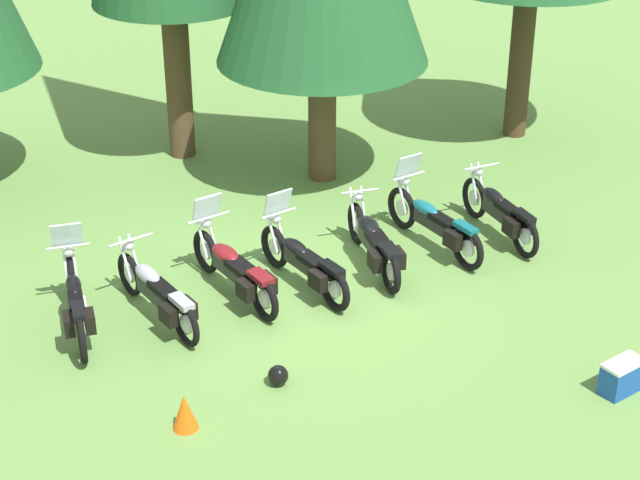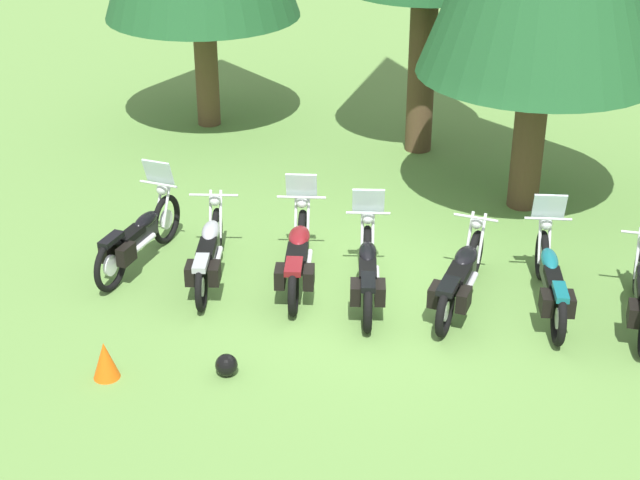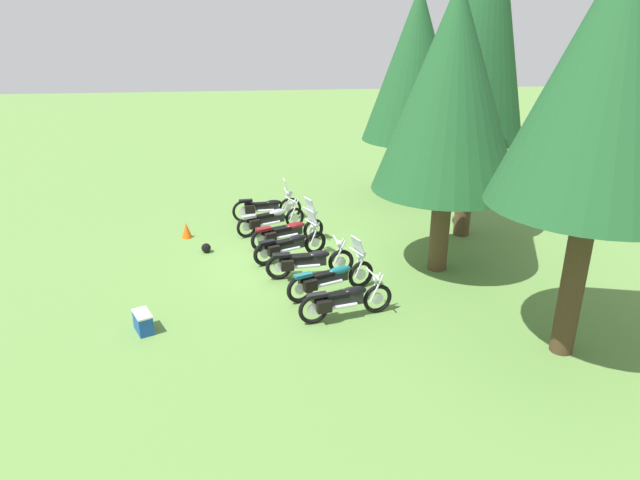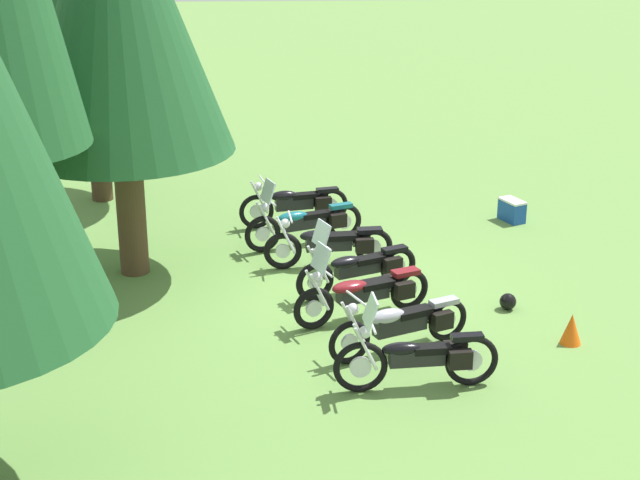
# 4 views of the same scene
# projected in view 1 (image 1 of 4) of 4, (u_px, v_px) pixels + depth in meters

# --- Properties ---
(ground_plane) EXTENTS (80.00, 80.00, 0.00)m
(ground_plane) POSITION_uv_depth(u_px,v_px,m) (302.00, 282.00, 16.14)
(ground_plane) COLOR #608C42
(motorcycle_0) EXTENTS (0.61, 2.29, 1.38)m
(motorcycle_0) POSITION_uv_depth(u_px,v_px,m) (76.00, 302.00, 14.72)
(motorcycle_0) COLOR black
(motorcycle_0) RESTS_ON ground_plane
(motorcycle_1) EXTENTS (1.14, 2.17, 0.99)m
(motorcycle_1) POSITION_uv_depth(u_px,v_px,m) (158.00, 292.00, 15.01)
(motorcycle_1) COLOR black
(motorcycle_1) RESTS_ON ground_plane
(motorcycle_2) EXTENTS (1.15, 2.23, 1.35)m
(motorcycle_2) POSITION_uv_depth(u_px,v_px,m) (235.00, 268.00, 15.61)
(motorcycle_2) COLOR black
(motorcycle_2) RESTS_ON ground_plane
(motorcycle_3) EXTENTS (1.06, 2.11, 1.35)m
(motorcycle_3) POSITION_uv_depth(u_px,v_px,m) (305.00, 261.00, 15.80)
(motorcycle_3) COLOR black
(motorcycle_3) RESTS_ON ground_plane
(motorcycle_4) EXTENTS (0.68, 2.32, 0.99)m
(motorcycle_4) POSITION_uv_depth(u_px,v_px,m) (374.00, 242.00, 16.36)
(motorcycle_4) COLOR black
(motorcycle_4) RESTS_ON ground_plane
(motorcycle_5) EXTENTS (1.04, 2.26, 1.36)m
(motorcycle_5) POSITION_uv_depth(u_px,v_px,m) (435.00, 222.00, 16.91)
(motorcycle_5) COLOR black
(motorcycle_5) RESTS_ON ground_plane
(motorcycle_6) EXTENTS (0.82, 2.20, 1.00)m
(motorcycle_6) POSITION_uv_depth(u_px,v_px,m) (501.00, 212.00, 17.25)
(motorcycle_6) COLOR black
(motorcycle_6) RESTS_ON ground_plane
(picnic_cooler) EXTENTS (0.65, 0.52, 0.45)m
(picnic_cooler) POSITION_uv_depth(u_px,v_px,m) (622.00, 377.00, 13.59)
(picnic_cooler) COLOR #19479E
(picnic_cooler) RESTS_ON ground_plane
(traffic_cone) EXTENTS (0.32, 0.32, 0.48)m
(traffic_cone) POSITION_uv_depth(u_px,v_px,m) (185.00, 412.00, 12.92)
(traffic_cone) COLOR #EA590F
(traffic_cone) RESTS_ON ground_plane
(dropped_helmet) EXTENTS (0.27, 0.27, 0.27)m
(dropped_helmet) POSITION_uv_depth(u_px,v_px,m) (278.00, 375.00, 13.77)
(dropped_helmet) COLOR black
(dropped_helmet) RESTS_ON ground_plane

